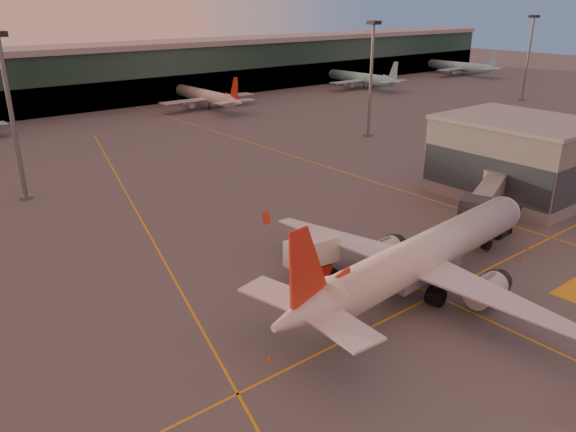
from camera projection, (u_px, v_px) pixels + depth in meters
ground at (445, 331)px, 53.91m from camera, size 600.00×600.00×0.00m
taxi_markings at (161, 218)px, 81.81m from camera, size 100.12×173.00×0.01m
terminal at (17, 82)px, 153.43m from camera, size 400.00×20.00×17.60m
gate_building at (516, 158)px, 89.31m from camera, size 18.40×22.40×12.60m
mast_west_near at (10, 106)px, 84.58m from camera, size 2.40×2.40×25.60m
mast_east_near at (371, 71)px, 125.83m from camera, size 2.40×2.40×25.60m
mast_east_far at (529, 52)px, 172.87m from camera, size 2.40×2.40×25.60m
distant_aircraft_row at (93, 123)px, 145.73m from camera, size 350.00×34.00×13.00m
main_airplane at (421, 258)px, 59.75m from camera, size 42.09×37.98×12.70m
jet_bridge at (489, 195)px, 78.73m from camera, size 18.38×9.61×6.16m
catering_truck at (312, 256)px, 63.53m from camera, size 6.36×3.27×4.78m
gpu_cart at (495, 286)px, 61.10m from camera, size 2.53×2.11×1.28m
pushback_tug at (499, 229)px, 75.85m from camera, size 3.92×2.31×1.95m
cone_nose at (528, 248)px, 71.45m from camera, size 0.40×0.40×0.51m
cone_tail at (269, 357)px, 49.62m from camera, size 0.41×0.41×0.52m
cone_wing_left at (306, 242)px, 73.17m from camera, size 0.49×0.49×0.62m
cone_fwd at (524, 259)px, 68.36m from camera, size 0.43×0.43×0.55m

